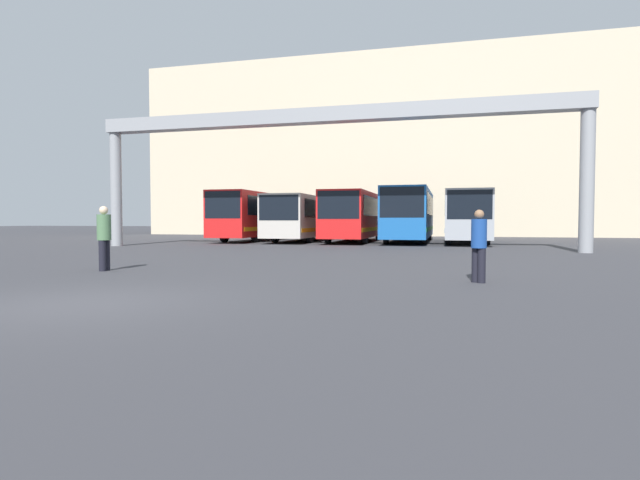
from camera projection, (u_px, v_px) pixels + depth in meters
ground_plane at (81, 304)px, 8.39m from camera, size 200.00×200.00×0.00m
building_backdrop at (388, 152)px, 50.25m from camera, size 46.66×12.00×16.62m
overhead_gantry at (323, 133)px, 24.29m from camera, size 24.05×0.80×6.86m
bus_slot_0 at (258, 214)px, 35.05m from camera, size 2.51×11.50×3.24m
bus_slot_1 at (307, 216)px, 34.35m from camera, size 2.62×11.86×2.98m
bus_slot_2 at (355, 214)px, 32.76m from camera, size 2.62×10.40×3.16m
bus_slot_3 at (410, 213)px, 32.46m from camera, size 2.62×11.60×3.32m
bus_slot_4 at (466, 214)px, 31.42m from camera, size 2.51×11.26×3.10m
pedestrian_near_right at (479, 244)px, 11.22m from camera, size 0.34×0.34×1.65m
pedestrian_near_center at (104, 237)px, 13.86m from camera, size 0.37×0.37×1.80m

